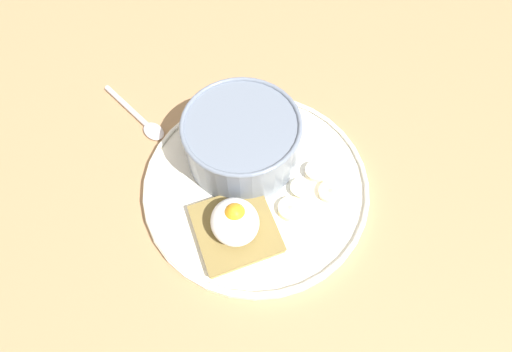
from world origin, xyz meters
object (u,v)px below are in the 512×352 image
oatmeal_bowl (241,140)px  spoon (140,119)px  banana_slice_right (301,189)px  banana_slice_left (291,209)px  poached_egg (235,221)px  toast_slice (236,229)px  banana_slice_back (315,172)px  banana_slice_front (330,192)px

oatmeal_bowl → spoon: (-11.50, -11.31, -4.02)cm
banana_slice_right → banana_slice_left: bearing=-49.1°
poached_egg → banana_slice_left: poached_egg is taller
toast_slice → poached_egg: poached_egg is taller
toast_slice → banana_slice_left: bearing=90.3°
poached_egg → banana_slice_back: size_ratio=1.54×
toast_slice → banana_slice_front: 12.77cm
poached_egg → banana_slice_back: (-3.56, 12.36, -2.54)cm
oatmeal_bowl → banana_slice_back: (6.32, 7.77, -2.90)cm
poached_egg → banana_slice_front: bearing=90.9°
oatmeal_bowl → banana_slice_right: bearing=32.4°
oatmeal_bowl → banana_slice_left: size_ratio=3.48×
poached_egg → spoon: 22.71cm
banana_slice_left → poached_egg: bearing=-90.2°
banana_slice_right → spoon: bearing=-139.9°
oatmeal_bowl → banana_slice_front: size_ratio=3.92×
banana_slice_back → banana_slice_right: 3.18cm
oatmeal_bowl → banana_slice_back: size_ratio=3.80×
toast_slice → spoon: toast_slice is taller
oatmeal_bowl → banana_slice_right: 9.76cm
toast_slice → banana_slice_left: size_ratio=2.24×
banana_slice_front → banana_slice_right: bearing=-120.2°
spoon → toast_slice: bearing=17.3°
banana_slice_left → spoon: size_ratio=0.33×
oatmeal_bowl → toast_slice: size_ratio=1.55×
banana_slice_left → spoon: (-21.41, -13.92, -1.07)cm
banana_slice_left → banana_slice_right: (-2.06, 2.38, -0.03)cm
poached_egg → banana_slice_front: 12.98cm
oatmeal_bowl → banana_slice_right: oatmeal_bowl is taller
oatmeal_bowl → banana_slice_left: 10.66cm
banana_slice_back → spoon: 26.14cm
spoon → banana_slice_right: bearing=40.1°
toast_slice → banana_slice_right: 9.84cm
oatmeal_bowl → poached_egg: oatmeal_bowl is taller
oatmeal_bowl → spoon: bearing=-135.5°
banana_slice_left → banana_slice_back: 6.29cm
poached_egg → toast_slice: bearing=-26.9°
banana_slice_left → banana_slice_back: banana_slice_back is taller
banana_slice_left → banana_slice_back: (-3.59, 5.17, 0.05)cm
banana_slice_left → banana_slice_right: size_ratio=1.12×
toast_slice → poached_egg: bearing=153.1°
banana_slice_left → toast_slice: bearing=-89.7°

